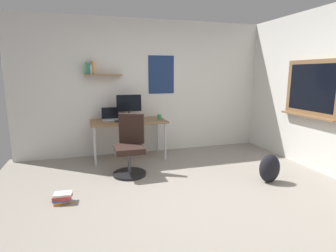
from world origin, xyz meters
name	(u,v)px	position (x,y,z in m)	size (l,w,h in m)	color
ground_plane	(191,204)	(0.00, 0.00, 0.00)	(5.20, 5.20, 0.00)	gray
wall_back	(146,87)	(0.00, 2.45, 1.30)	(5.00, 0.30, 2.60)	silver
desk	(129,124)	(-0.44, 2.03, 0.65)	(1.37, 0.67, 0.73)	olive
office_chair	(130,149)	(-0.55, 1.24, 0.41)	(0.54, 0.55, 0.95)	black
laptop	(111,117)	(-0.75, 2.19, 0.78)	(0.31, 0.21, 0.23)	#ADAFB5
monitor_primary	(129,105)	(-0.41, 2.14, 1.00)	(0.46, 0.17, 0.46)	#38383D
keyboard	(125,121)	(-0.51, 1.95, 0.74)	(0.37, 0.13, 0.02)	black
computer_mouse	(141,120)	(-0.23, 1.95, 0.74)	(0.10, 0.06, 0.03)	#262628
coffee_mug	(160,117)	(0.14, 2.00, 0.77)	(0.08, 0.08, 0.09)	#338C4C
backpack	(270,168)	(1.36, 0.31, 0.21)	(0.32, 0.22, 0.43)	black
book_stack_on_floor	(62,198)	(-1.51, 0.49, 0.06)	(0.25, 0.20, 0.13)	orange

